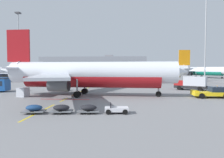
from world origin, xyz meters
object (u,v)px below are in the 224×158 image
at_px(fuel_service_truck, 192,83).
at_px(baggage_train, 75,109).
at_px(apron_light_mast_near, 19,39).
at_px(airliner_far_center, 4,73).
at_px(airliner_foreground, 89,74).
at_px(uld_cargo_container, 23,92).
at_px(pushback_tug, 212,92).
at_px(airliner_mid_left, 201,71).
at_px(airliner_far_right, 150,71).
at_px(apron_light_mast_far, 206,29).

bearing_deg(fuel_service_truck, baggage_train, -127.32).
relative_size(fuel_service_truck, apron_light_mast_near, 0.28).
xyz_separation_m(airliner_far_center, fuel_service_truck, (63.27, -30.97, -1.63)).
bearing_deg(fuel_service_truck, airliner_foreground, -151.78).
bearing_deg(uld_cargo_container, airliner_foreground, 11.12).
height_order(pushback_tug, baggage_train, pushback_tug).
relative_size(pushback_tug, apron_light_mast_near, 0.23).
height_order(pushback_tug, fuel_service_truck, fuel_service_truck).
distance_m(pushback_tug, airliner_mid_left, 81.87).
bearing_deg(baggage_train, airliner_mid_left, 64.25).
relative_size(airliner_mid_left, airliner_far_center, 1.06).
bearing_deg(baggage_train, fuel_service_truck, 52.68).
xyz_separation_m(airliner_far_right, fuel_service_truck, (5.55, -35.26, -2.33)).
bearing_deg(fuel_service_truck, apron_light_mast_far, 63.14).
bearing_deg(pushback_tug, airliner_far_right, 96.26).
relative_size(airliner_foreground, pushback_tug, 5.79).
relative_size(pushback_tug, baggage_train, 0.51).
xyz_separation_m(airliner_foreground, airliner_far_right, (16.15, 46.91, 0.02)).
distance_m(pushback_tug, fuel_service_truck, 12.64).
height_order(airliner_mid_left, airliner_far_center, airliner_mid_left).
relative_size(airliner_far_center, apron_light_mast_far, 0.98).
distance_m(airliner_foreground, baggage_train, 15.60).
height_order(apron_light_mast_near, apron_light_mast_far, apron_light_mast_far).
distance_m(fuel_service_truck, baggage_train, 33.73).
bearing_deg(apron_light_mast_far, baggage_train, -123.28).
distance_m(uld_cargo_container, apron_light_mast_far, 56.19).
height_order(baggage_train, uld_cargo_container, uld_cargo_container).
xyz_separation_m(airliner_far_center, baggage_train, (42.84, -57.77, -2.74)).
relative_size(airliner_mid_left, fuel_service_truck, 4.01).
bearing_deg(airliner_mid_left, airliner_foreground, -120.69).
xyz_separation_m(airliner_mid_left, apron_light_mast_near, (-80.35, -36.09, 12.60)).
distance_m(airliner_mid_left, apron_light_mast_far, 50.58).
xyz_separation_m(fuel_service_truck, apron_light_mast_near, (-56.25, 29.40, 14.61)).
xyz_separation_m(airliner_far_right, uld_cargo_container, (-27.42, -49.12, -3.17)).
bearing_deg(uld_cargo_container, airliner_far_right, 60.83).
bearing_deg(apron_light_mast_near, airliner_far_right, 6.60).
bearing_deg(airliner_mid_left, apron_light_mast_near, -155.81).
height_order(airliner_foreground, airliner_far_center, airliner_foreground).
height_order(fuel_service_truck, uld_cargo_container, fuel_service_truck).
height_order(airliner_far_right, baggage_train, airliner_far_right).
distance_m(airliner_foreground, airliner_far_center, 59.54).
xyz_separation_m(airliner_far_center, apron_light_mast_near, (7.02, -1.57, 12.97)).
height_order(airliner_far_right, apron_light_mast_near, apron_light_mast_near).
distance_m(airliner_mid_left, airliner_far_center, 93.94).
bearing_deg(airliner_far_center, baggage_train, -53.44).
xyz_separation_m(pushback_tug, airliner_far_right, (-5.25, 47.88, 3.07)).
distance_m(airliner_foreground, apron_light_mast_far, 45.72).
distance_m(airliner_mid_left, baggage_train, 102.52).
relative_size(pushback_tug, airliner_far_right, 0.17).
bearing_deg(airliner_far_center, airliner_foreground, -45.70).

